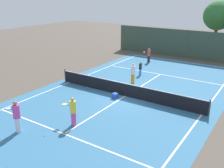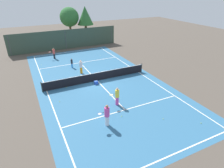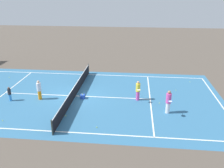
# 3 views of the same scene
# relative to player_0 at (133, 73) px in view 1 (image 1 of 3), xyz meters

# --- Properties ---
(ground_plane) EXTENTS (80.00, 80.00, 0.00)m
(ground_plane) POSITION_rel_player_0_xyz_m (0.94, -2.79, -0.87)
(ground_plane) COLOR brown
(court_surface) EXTENTS (13.00, 25.00, 0.01)m
(court_surface) POSITION_rel_player_0_xyz_m (0.94, -2.79, -0.86)
(court_surface) COLOR teal
(court_surface) RESTS_ON ground_plane
(tennis_net) EXTENTS (11.90, 0.10, 1.10)m
(tennis_net) POSITION_rel_player_0_xyz_m (0.94, -2.79, -0.36)
(tennis_net) COLOR #333833
(tennis_net) RESTS_ON ground_plane
(perimeter_fence) EXTENTS (18.00, 0.12, 3.20)m
(perimeter_fence) POSITION_rel_player_0_xyz_m (0.94, 11.21, 0.73)
(perimeter_fence) COLOR #384C3D
(perimeter_fence) RESTS_ON ground_plane
(tree_1) EXTENTS (3.42, 3.42, 6.31)m
(tree_1) POSITION_rel_player_0_xyz_m (2.93, 15.29, 3.70)
(tree_1) COLOR brown
(tree_1) RESTS_ON ground_plane
(player_0) EXTENTS (0.36, 0.36, 1.69)m
(player_0) POSITION_rel_player_0_xyz_m (0.00, 0.00, 0.00)
(player_0) COLOR orange
(player_0) RESTS_ON ground_plane
(player_1) EXTENTS (0.93, 0.40, 1.68)m
(player_1) POSITION_rel_player_0_xyz_m (0.69, -8.14, 0.00)
(player_1) COLOR #D14799
(player_1) RESTS_ON ground_plane
(player_2) EXTENTS (0.91, 0.37, 1.57)m
(player_2) POSITION_rel_player_0_xyz_m (-1.91, 6.96, -0.05)
(player_2) COLOR #232328
(player_2) RESTS_ON ground_plane
(player_3) EXTENTS (0.96, 0.41, 1.81)m
(player_3) POSITION_rel_player_0_xyz_m (-1.30, -10.36, 0.07)
(player_3) COLOR silver
(player_3) RESTS_ON ground_plane
(player_4) EXTENTS (0.26, 0.26, 1.23)m
(player_4) POSITION_rel_player_0_xyz_m (-0.52, 2.33, -0.24)
(player_4) COLOR #388CD8
(player_4) RESTS_ON ground_plane
(ball_crate) EXTENTS (0.36, 0.34, 0.43)m
(ball_crate) POSITION_rel_player_0_xyz_m (0.52, -3.52, -0.68)
(ball_crate) COLOR blue
(ball_crate) RESTS_ON ground_plane
(tennis_ball_0) EXTENTS (0.07, 0.07, 0.07)m
(tennis_ball_0) POSITION_rel_player_0_xyz_m (4.67, 5.22, -0.83)
(tennis_ball_0) COLOR #CCE533
(tennis_ball_0) RESTS_ON ground_plane
(tennis_ball_2) EXTENTS (0.07, 0.07, 0.07)m
(tennis_ball_2) POSITION_rel_player_0_xyz_m (-3.65, 1.29, -0.83)
(tennis_ball_2) COLOR #CCE533
(tennis_ball_2) RESTS_ON ground_plane
(tennis_ball_3) EXTENTS (0.07, 0.07, 0.07)m
(tennis_ball_3) POSITION_rel_player_0_xyz_m (0.23, -9.90, -0.83)
(tennis_ball_3) COLOR #CCE533
(tennis_ball_3) RESTS_ON ground_plane
(tennis_ball_4) EXTENTS (0.07, 0.07, 0.07)m
(tennis_ball_4) POSITION_rel_player_0_xyz_m (-2.57, -2.93, -0.83)
(tennis_ball_4) COLOR #CCE533
(tennis_ball_4) RESTS_ON ground_plane
(tennis_ball_5) EXTENTS (0.07, 0.07, 0.07)m
(tennis_ball_5) POSITION_rel_player_0_xyz_m (-3.83, -5.43, -0.83)
(tennis_ball_5) COLOR #CCE533
(tennis_ball_5) RESTS_ON ground_plane
(tennis_ball_7) EXTENTS (0.07, 0.07, 0.07)m
(tennis_ball_7) POSITION_rel_player_0_xyz_m (-4.04, 5.07, -0.83)
(tennis_ball_7) COLOR #CCE533
(tennis_ball_7) RESTS_ON ground_plane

